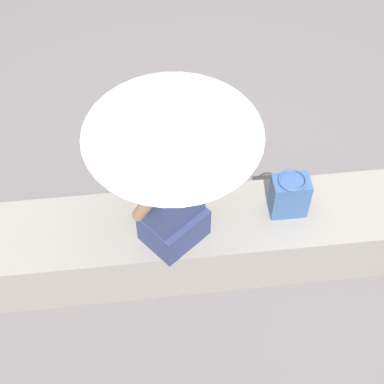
{
  "coord_description": "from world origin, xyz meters",
  "views": [
    {
      "loc": [
        0.35,
        2.16,
        3.55
      ],
      "look_at": [
        0.11,
        0.05,
        0.79
      ],
      "focal_mm": 57.73,
      "sensor_mm": 36.0,
      "label": 1
    }
  ],
  "objects": [
    {
      "name": "ground_plane",
      "position": [
        0.0,
        0.0,
        0.0
      ],
      "size": [
        14.0,
        14.0,
        0.0
      ],
      "primitive_type": "plane",
      "color": "#605B5E"
    },
    {
      "name": "stone_bench",
      "position": [
        0.0,
        0.0,
        0.22
      ],
      "size": [
        3.0,
        0.54,
        0.44
      ],
      "primitive_type": "cube",
      "color": "gray",
      "rests_on": "ground"
    },
    {
      "name": "person_seated",
      "position": [
        0.23,
        0.1,
        0.83
      ],
      "size": [
        0.49,
        0.45,
        0.9
      ],
      "color": "navy",
      "rests_on": "stone_bench"
    },
    {
      "name": "parasol",
      "position": [
        0.21,
        0.04,
        1.38
      ],
      "size": [
        0.93,
        0.93,
        1.07
      ],
      "color": "#B7B7BC",
      "rests_on": "stone_bench"
    },
    {
      "name": "handbag_black",
      "position": [
        -0.49,
        -0.02,
        0.59
      ],
      "size": [
        0.22,
        0.17,
        0.3
      ],
      "color": "#335184",
      "rests_on": "stone_bench"
    }
  ]
}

